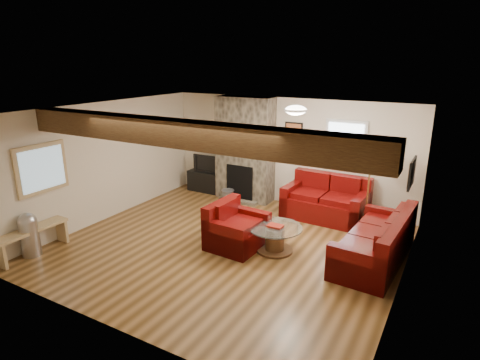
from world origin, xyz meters
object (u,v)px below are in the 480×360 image
object	(u,v)px
sofa_three	(375,238)
tv_cabinet	(208,181)
floor_lamp	(371,161)
television	(208,163)
loveseat	(326,198)
coffee_table	(275,239)
armchair_red	(237,226)

from	to	relation	value
sofa_three	tv_cabinet	xyz separation A→B (m)	(-4.58, 1.76, -0.15)
sofa_three	floor_lamp	xyz separation A→B (m)	(-0.43, 1.22, 1.03)
tv_cabinet	sofa_three	bearing A→B (deg)	-21.05
television	loveseat	bearing A→B (deg)	-5.29
tv_cabinet	coffee_table	bearing A→B (deg)	-37.67
tv_cabinet	floor_lamp	distance (m)	4.35
loveseat	armchair_red	bearing A→B (deg)	-112.08
coffee_table	television	world-z (taller)	television
sofa_three	floor_lamp	distance (m)	1.65
floor_lamp	loveseat	bearing A→B (deg)	165.00
loveseat	tv_cabinet	size ratio (longest dim) A/B	1.62
television	sofa_three	bearing A→B (deg)	-21.05
tv_cabinet	floor_lamp	xyz separation A→B (m)	(4.15, -0.55, 1.19)
armchair_red	floor_lamp	bearing A→B (deg)	-41.82
armchair_red	tv_cabinet	bearing A→B (deg)	46.11
sofa_three	floor_lamp	world-z (taller)	floor_lamp
tv_cabinet	armchair_red	bearing A→B (deg)	-47.05
sofa_three	armchair_red	bearing A→B (deg)	-70.18
armchair_red	coffee_table	size ratio (longest dim) A/B	1.04
loveseat	television	bearing A→B (deg)	177.12
armchair_red	coffee_table	distance (m)	0.73
coffee_table	tv_cabinet	xyz separation A→B (m)	(-2.95, 2.28, 0.03)
coffee_table	tv_cabinet	size ratio (longest dim) A/B	0.91
sofa_three	armchair_red	size ratio (longest dim) A/B	2.15
coffee_table	tv_cabinet	bearing A→B (deg)	142.33
loveseat	television	world-z (taller)	television
loveseat	floor_lamp	distance (m)	1.37
armchair_red	floor_lamp	world-z (taller)	floor_lamp
tv_cabinet	loveseat	bearing A→B (deg)	-5.29
armchair_red	tv_cabinet	size ratio (longest dim) A/B	0.95
loveseat	tv_cabinet	distance (m)	3.26
loveseat	coffee_table	world-z (taller)	loveseat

